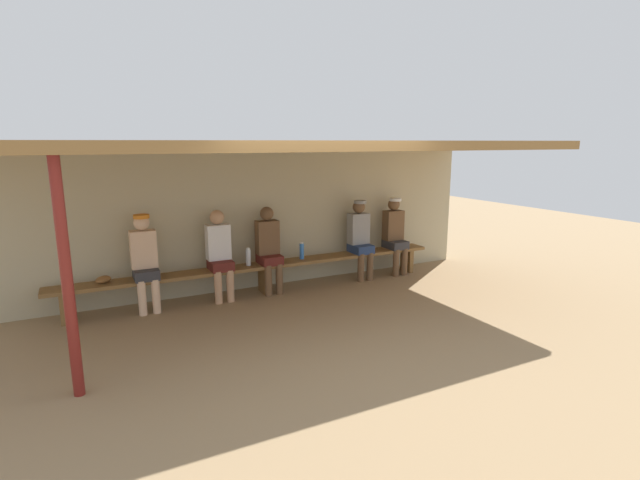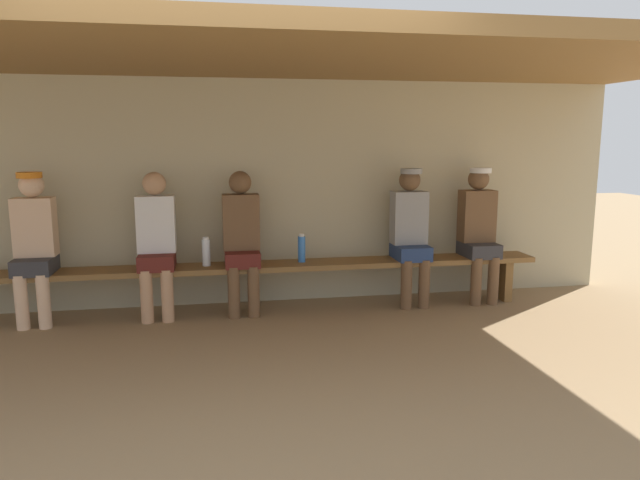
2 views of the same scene
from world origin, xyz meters
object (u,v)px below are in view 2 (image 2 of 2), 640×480
Objects in this scene: player_shirtless_tan at (34,241)px; player_rightmost at (410,230)px; player_leftmost at (479,228)px; water_bottle_blue at (302,249)px; bench at (232,273)px; player_middle at (242,236)px; player_near_post at (156,239)px; water_bottle_clear at (206,252)px.

player_shirtless_tan is 1.00× the size of player_rightmost.
player_leftmost is 4.95× the size of water_bottle_blue.
player_leftmost is at bearing 0.08° from bench.
player_middle and player_near_post have the same top height.
player_leftmost is (4.18, 0.00, 0.00)m from player_shirtless_tan.
player_middle is 0.99× the size of player_rightmost.
water_bottle_blue is at bearing 0.63° from player_shirtless_tan.
player_near_post reaches higher than water_bottle_blue.
player_leftmost is at bearing 0.00° from player_shirtless_tan.
bench is 0.76m from player_near_post.
player_leftmost reaches higher than player_middle.
player_leftmost is 2.70m from water_bottle_clear.
player_middle is 1.00× the size of player_near_post.
player_near_post is at bearing 179.74° from bench.
player_middle is at bearing 1.78° from bench.
bench is at bearing -178.22° from player_middle.
player_near_post is at bearing -178.15° from water_bottle_clear.
bench is 4.46× the size of player_leftmost.
player_near_post is 0.46m from water_bottle_clear.
player_rightmost is 1.99m from water_bottle_clear.
player_rightmost is (1.75, 0.00, 0.36)m from bench.
player_leftmost is at bearing 0.01° from player_near_post.
bench is 1.78m from player_rightmost.
player_near_post is 1.35m from water_bottle_blue.
player_leftmost is at bearing -0.84° from water_bottle_blue.
water_bottle_clear is at bearing 179.71° from player_leftmost.
player_rightmost reaches higher than water_bottle_clear.
player_middle is at bearing -2.48° from water_bottle_clear.
bench is at bearing -4.29° from water_bottle_clear.
player_rightmost is 4.94× the size of water_bottle_clear.
water_bottle_blue is at bearing 178.61° from player_rightmost.
player_shirtless_tan reaches higher than player_middle.
water_bottle_clear is (-0.33, 0.01, -0.14)m from player_middle.
water_bottle_blue is at bearing 1.14° from player_near_post.
player_middle reaches higher than water_bottle_blue.
bench is 22.08× the size of water_bottle_blue.
bench is 0.31m from water_bottle_clear.
player_rightmost reaches higher than water_bottle_blue.
player_leftmost is (2.47, 0.00, 0.36)m from bench.
player_shirtless_tan is 1.49m from water_bottle_clear.
player_rightmost is at bearing 180.00° from player_leftmost.
player_shirtless_tan is (-1.71, 0.00, 0.36)m from bench.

